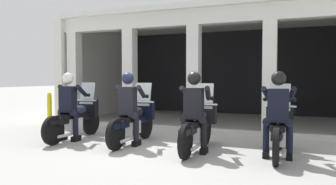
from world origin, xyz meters
TOP-DOWN VIEW (x-y plane):
  - ground_plane at (0.00, 3.00)m, footprint 80.00×80.00m
  - station_building at (-0.09, 5.30)m, footprint 9.33×5.15m
  - kerb_strip at (-0.09, 2.22)m, footprint 8.83×0.24m
  - motorcycle_far_left at (-2.31, 0.31)m, footprint 0.62×2.04m
  - police_officer_far_left at (-2.31, 0.03)m, footprint 0.63×0.61m
  - motorcycle_center_left at (-0.77, 0.36)m, footprint 0.62×2.04m
  - police_officer_center_left at (-0.77, 0.08)m, footprint 0.63×0.61m
  - motorcycle_center_right at (0.77, 0.20)m, footprint 0.62×2.04m
  - police_officer_center_right at (0.77, -0.08)m, footprint 0.63×0.61m
  - motorcycle_far_right at (2.31, 0.33)m, footprint 0.62×2.04m
  - police_officer_far_right at (2.31, 0.05)m, footprint 0.63×0.61m
  - bollard_kerbside at (-4.61, 1.96)m, footprint 0.14×0.14m

SIDE VIEW (x-z plane):
  - ground_plane at x=0.00m, z-range 0.00..0.00m
  - kerb_strip at x=-0.09m, z-range 0.00..0.12m
  - bollard_kerbside at x=-4.61m, z-range 0.00..1.00m
  - motorcycle_far_left at x=-2.31m, z-range -0.17..1.17m
  - motorcycle_center_left at x=-0.77m, z-range -0.17..1.17m
  - motorcycle_center_right at x=0.77m, z-range -0.17..1.17m
  - motorcycle_far_right at x=2.31m, z-range -0.17..1.17m
  - police_officer_far_left at x=-2.31m, z-range 0.15..1.73m
  - police_officer_center_left at x=-0.77m, z-range 0.15..1.73m
  - police_officer_center_right at x=0.77m, z-range 0.15..1.73m
  - police_officer_far_right at x=2.31m, z-range 0.15..1.73m
  - station_building at x=-0.09m, z-range 0.45..3.99m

